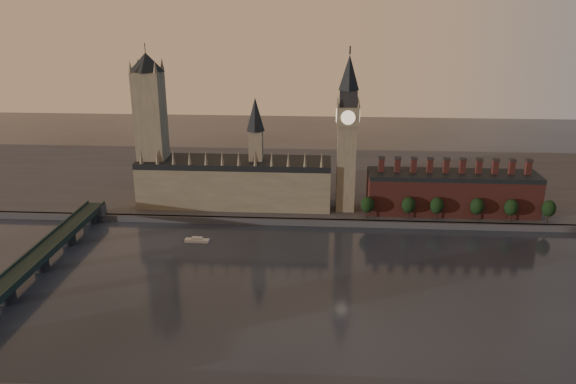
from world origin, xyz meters
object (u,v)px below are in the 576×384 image
at_px(big_ben, 347,133).
at_px(westminster_bridge, 21,275).
at_px(victoria_tower, 151,125).
at_px(river_boat, 197,240).

relative_size(big_ben, westminster_bridge, 0.54).
bearing_deg(victoria_tower, big_ben, -2.20).
bearing_deg(westminster_bridge, river_boat, 39.50).
xyz_separation_m(victoria_tower, westminster_bridge, (-35.00, -117.70, -51.65)).
height_order(big_ben, river_boat, big_ben).
distance_m(big_ben, river_boat, 117.20).
relative_size(victoria_tower, big_ben, 1.01).
xyz_separation_m(victoria_tower, river_boat, (40.21, -55.69, -57.97)).
xyz_separation_m(westminster_bridge, river_boat, (75.21, 62.00, -6.32)).
relative_size(victoria_tower, river_boat, 7.30).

